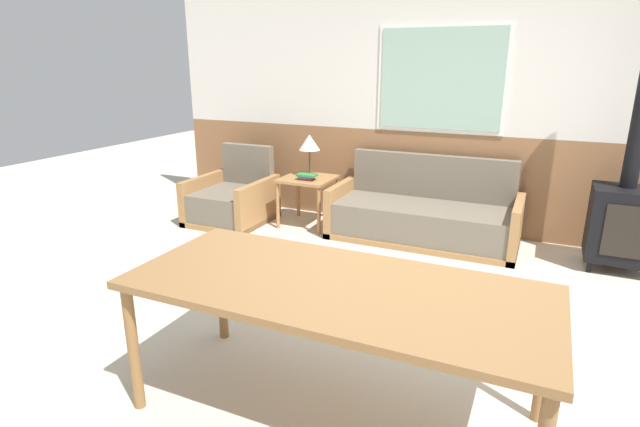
{
  "coord_description": "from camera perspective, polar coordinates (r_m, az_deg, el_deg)",
  "views": [
    {
      "loc": [
        0.72,
        -2.78,
        1.81
      ],
      "look_at": [
        -1.02,
        1.01,
        0.52
      ],
      "focal_mm": 28.0,
      "sensor_mm": 36.0,
      "label": 1
    }
  ],
  "objects": [
    {
      "name": "armchair",
      "position": [
        5.89,
        -9.97,
        1.41
      ],
      "size": [
        0.83,
        0.87,
        0.85
      ],
      "rotation": [
        0.0,
        0.0,
        0.27
      ],
      "color": "#9E7042",
      "rests_on": "ground_plane"
    },
    {
      "name": "couch",
      "position": [
        5.29,
        11.68,
        -0.37
      ],
      "size": [
        1.91,
        0.79,
        0.85
      ],
      "color": "#9E7042",
      "rests_on": "ground_plane"
    },
    {
      "name": "wall_back",
      "position": [
        5.48,
        17.22,
        11.68
      ],
      "size": [
        7.2,
        0.09,
        2.7
      ],
      "color": "#8E603D",
      "rests_on": "ground_plane"
    },
    {
      "name": "wood_stove",
      "position": [
        5.11,
        31.5,
        0.8
      ],
      "size": [
        0.53,
        0.47,
        2.33
      ],
      "color": "black",
      "rests_on": "ground_plane"
    },
    {
      "name": "dining_table",
      "position": [
        2.51,
        1.8,
        -9.37
      ],
      "size": [
        2.09,
        0.91,
        0.76
      ],
      "color": "olive",
      "rests_on": "ground_plane"
    },
    {
      "name": "book_stack",
      "position": [
        5.47,
        -1.49,
        4.24
      ],
      "size": [
        0.21,
        0.13,
        0.07
      ],
      "color": "#B22823",
      "rests_on": "side_table"
    },
    {
      "name": "side_table",
      "position": [
        5.6,
        -1.4,
        3.26
      ],
      "size": [
        0.56,
        0.56,
        0.55
      ],
      "color": "#9E7042",
      "rests_on": "ground_plane"
    },
    {
      "name": "ground_plane",
      "position": [
        3.39,
        8.9,
        -15.34
      ],
      "size": [
        16.0,
        16.0,
        0.0
      ],
      "primitive_type": "plane",
      "color": "beige"
    },
    {
      "name": "table_lamp",
      "position": [
        5.61,
        -1.22,
        7.92
      ],
      "size": [
        0.24,
        0.24,
        0.47
      ],
      "color": "#4C3823",
      "rests_on": "side_table"
    }
  ]
}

